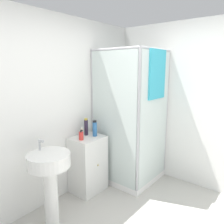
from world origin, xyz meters
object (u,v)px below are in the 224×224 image
soap_dispenser (81,136)px  lotion_bottle_white (82,132)px  shampoo_bottle_blue (95,129)px  shampoo_bottle_tall_black (86,127)px  sink (50,173)px

soap_dispenser → lotion_bottle_white: lotion_bottle_white is taller
shampoo_bottle_blue → lotion_bottle_white: shampoo_bottle_blue is taller
soap_dispenser → shampoo_bottle_tall_black: bearing=27.9°
soap_dispenser → shampoo_bottle_blue: shampoo_bottle_blue is taller
sink → lotion_bottle_white: size_ratio=6.67×
shampoo_bottle_blue → sink: bearing=-170.1°
lotion_bottle_white → shampoo_bottle_tall_black: bearing=-4.2°
sink → soap_dispenser: sink is taller
sink → lotion_bottle_white: sink is taller
sink → lotion_bottle_white: bearing=20.8°
sink → shampoo_bottle_tall_black: size_ratio=4.02×
shampoo_bottle_tall_black → shampoo_bottle_blue: (0.04, -0.14, -0.01)m
sink → shampoo_bottle_blue: (0.91, 0.16, 0.29)m
soap_dispenser → lotion_bottle_white: bearing=42.5°
shampoo_bottle_blue → lotion_bottle_white: size_ratio=1.53×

